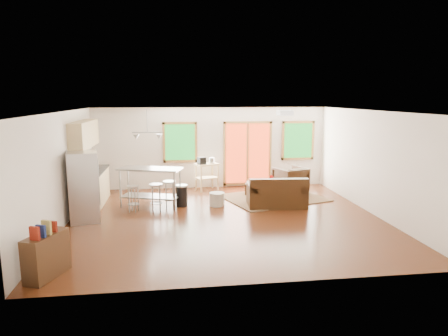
{
  "coord_description": "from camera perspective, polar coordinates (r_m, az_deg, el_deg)",
  "views": [
    {
      "loc": [
        -1.27,
        -9.3,
        2.93
      ],
      "look_at": [
        0.0,
        0.3,
        1.2
      ],
      "focal_mm": 32.0,
      "sensor_mm": 36.0,
      "label": 1
    }
  ],
  "objects": [
    {
      "name": "cup",
      "position": [
        10.91,
        -7.95,
        -0.12
      ],
      "size": [
        0.12,
        0.1,
        0.11
      ],
      "primitive_type": "imported",
      "rotation": [
        0.0,
        0.0,
        -0.05
      ],
      "color": "white",
      "rests_on": "island"
    },
    {
      "name": "bookshelf",
      "position": [
        7.3,
        -24.04,
        -11.24
      ],
      "size": [
        0.61,
        0.88,
        0.97
      ],
      "rotation": [
        0.0,
        0.0,
        -0.39
      ],
      "color": "#362111",
      "rests_on": "floor"
    },
    {
      "name": "vase",
      "position": [
        11.62,
        6.8,
        -1.95
      ],
      "size": [
        0.18,
        0.19,
        0.31
      ],
      "rotation": [
        0.0,
        0.0,
        0.0
      ],
      "color": "silver",
      "rests_on": "coffee_table"
    },
    {
      "name": "trash_can",
      "position": [
        10.9,
        -6.05,
        -3.91
      ],
      "size": [
        0.42,
        0.42,
        0.59
      ],
      "rotation": [
        0.0,
        0.0,
        0.4
      ],
      "color": "black",
      "rests_on": "floor"
    },
    {
      "name": "bar_stool_a",
      "position": [
        10.5,
        -12.84,
        -3.45
      ],
      "size": [
        0.42,
        0.42,
        0.69
      ],
      "rotation": [
        0.0,
        0.0,
        -0.36
      ],
      "color": "#B7BABC",
      "rests_on": "floor"
    },
    {
      "name": "front_wall",
      "position": [
        6.15,
        4.69,
        -5.29
      ],
      "size": [
        7.5,
        0.02,
        2.6
      ],
      "primitive_type": "cube",
      "color": "silver",
      "rests_on": "ground"
    },
    {
      "name": "right_wall",
      "position": [
        10.7,
        20.62,
        0.71
      ],
      "size": [
        0.02,
        7.0,
        2.6
      ],
      "primitive_type": "cube",
      "color": "silver",
      "rests_on": "ground"
    },
    {
      "name": "coffee_table",
      "position": [
        11.98,
        6.77,
        -2.49
      ],
      "size": [
        1.1,
        0.89,
        0.38
      ],
      "rotation": [
        0.0,
        0.0,
        -0.38
      ],
      "color": "#362111",
      "rests_on": "floor"
    },
    {
      "name": "pouf",
      "position": [
        10.91,
        -1.02,
        -4.47
      ],
      "size": [
        0.54,
        0.54,
        0.36
      ],
      "primitive_type": "cylinder",
      "rotation": [
        0.0,
        0.0,
        0.41
      ],
      "color": "beige",
      "rests_on": "floor"
    },
    {
      "name": "ceiling",
      "position": [
        9.39,
        0.24,
        8.18
      ],
      "size": [
        7.5,
        7.0,
        0.02
      ],
      "primitive_type": "cube",
      "color": "white",
      "rests_on": "ground"
    },
    {
      "name": "ottoman",
      "position": [
        12.21,
        4.41,
        -2.92
      ],
      "size": [
        0.67,
        0.67,
        0.36
      ],
      "primitive_type": "cube",
      "rotation": [
        0.0,
        0.0,
        -0.31
      ],
      "color": "black",
      "rests_on": "floor"
    },
    {
      "name": "floor",
      "position": [
        9.84,
        0.23,
        -7.26
      ],
      "size": [
        7.5,
        7.0,
        0.02
      ],
      "primitive_type": "cube",
      "color": "#36180A",
      "rests_on": "ground"
    },
    {
      "name": "window_right",
      "position": [
        13.5,
        10.52,
        3.88
      ],
      "size": [
        1.1,
        0.05,
        1.3
      ],
      "color": "#134E18",
      "rests_on": "back_wall"
    },
    {
      "name": "back_wall",
      "position": [
        12.97,
        -1.87,
        2.91
      ],
      "size": [
        7.5,
        0.02,
        2.6
      ],
      "primitive_type": "cube",
      "color": "silver",
      "rests_on": "ground"
    },
    {
      "name": "ceiling_flush",
      "position": [
        10.31,
        8.71,
        7.79
      ],
      "size": [
        0.35,
        0.35,
        0.12
      ],
      "primitive_type": "cube",
      "color": "white",
      "rests_on": "ceiling"
    },
    {
      "name": "left_wall",
      "position": [
        9.76,
        -22.2,
        -0.24
      ],
      "size": [
        0.02,
        7.0,
        2.6
      ],
      "primitive_type": "cube",
      "color": "silver",
      "rests_on": "ground"
    },
    {
      "name": "window_left",
      "position": [
        12.84,
        -6.3,
        3.68
      ],
      "size": [
        1.1,
        0.05,
        1.3
      ],
      "color": "#134E18",
      "rests_on": "back_wall"
    },
    {
      "name": "kitchen_cart",
      "position": [
        12.59,
        -2.56,
        0.08
      ],
      "size": [
        0.83,
        0.7,
        1.08
      ],
      "rotation": [
        0.0,
        0.0,
        0.41
      ],
      "color": "tan",
      "rests_on": "floor"
    },
    {
      "name": "bar_stool_c",
      "position": [
        10.72,
        -7.79,
        -2.83
      ],
      "size": [
        0.36,
        0.36,
        0.73
      ],
      "rotation": [
        0.0,
        0.0,
        0.04
      ],
      "color": "#B7BABC",
      "rests_on": "floor"
    },
    {
      "name": "loveseat",
      "position": [
        10.88,
        7.54,
        -3.8
      ],
      "size": [
        1.62,
        1.0,
        0.83
      ],
      "rotation": [
        0.0,
        0.0,
        -0.08
      ],
      "color": "black",
      "rests_on": "floor"
    },
    {
      "name": "rug",
      "position": [
        11.81,
        7.12,
        -4.24
      ],
      "size": [
        3.22,
        2.82,
        0.03
      ],
      "primitive_type": "cube",
      "rotation": [
        0.0,
        0.0,
        0.32
      ],
      "color": "#485E39",
      "rests_on": "floor"
    },
    {
      "name": "pendant_light",
      "position": [
        10.87,
        -10.86,
        4.5
      ],
      "size": [
        0.8,
        0.18,
        0.79
      ],
      "color": "gray",
      "rests_on": "ceiling"
    },
    {
      "name": "cabinets",
      "position": [
        11.4,
        -18.63,
        -0.52
      ],
      "size": [
        0.64,
        2.24,
        2.3
      ],
      "color": "tan",
      "rests_on": "floor"
    },
    {
      "name": "bar_stool_b",
      "position": [
        10.43,
        -9.69,
        -3.26
      ],
      "size": [
        0.37,
        0.37,
        0.73
      ],
      "rotation": [
        0.0,
        0.0,
        0.1
      ],
      "color": "#B7BABC",
      "rests_on": "floor"
    },
    {
      "name": "book",
      "position": [
        11.95,
        9.04,
        -1.44
      ],
      "size": [
        0.24,
        0.06,
        0.32
      ],
      "primitive_type": "imported",
      "rotation": [
        0.0,
        0.0,
        -0.12
      ],
      "color": "maroon",
      "rests_on": "coffee_table"
    },
    {
      "name": "island",
      "position": [
        10.91,
        -10.49,
        -1.7
      ],
      "size": [
        1.79,
        1.15,
        1.05
      ],
      "rotation": [
        0.0,
        0.0,
        -0.32
      ],
      "color": "#B7BABC",
      "rests_on": "floor"
    },
    {
      "name": "refrigerator",
      "position": [
        9.97,
        -19.36,
        -2.58
      ],
      "size": [
        0.78,
        0.77,
        1.67
      ],
      "rotation": [
        0.0,
        0.0,
        0.2
      ],
      "color": "#B7BABC",
      "rests_on": "floor"
    },
    {
      "name": "armchair",
      "position": [
        12.52,
        9.42,
        -1.48
      ],
      "size": [
        1.08,
        1.05,
        0.88
      ],
      "primitive_type": "imported",
      "rotation": [
        0.0,
        0.0,
        3.5
      ],
      "color": "black",
      "rests_on": "floor"
    },
    {
      "name": "french_doors",
      "position": [
        13.12,
        3.39,
        2.1
      ],
      "size": [
        1.6,
        0.05,
        2.1
      ],
      "color": "#A12A10",
      "rests_on": "back_wall"
    }
  ]
}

